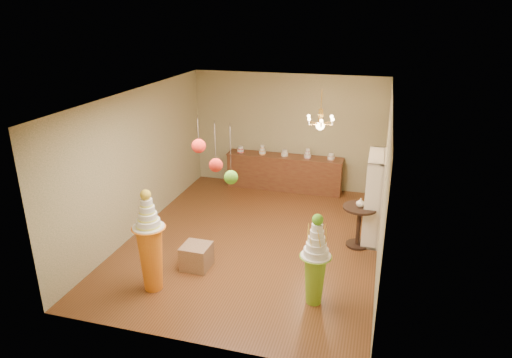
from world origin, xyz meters
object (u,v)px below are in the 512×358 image
(pedestal_green, at_px, (315,267))
(round_table, at_px, (359,221))
(pedestal_orange, at_px, (151,250))
(sideboard, at_px, (284,172))

(pedestal_green, height_order, round_table, pedestal_green)
(pedestal_orange, bearing_deg, round_table, 37.16)
(pedestal_green, distance_m, sideboard, 5.02)
(pedestal_orange, height_order, sideboard, pedestal_orange)
(pedestal_green, distance_m, round_table, 2.20)
(sideboard, xyz_separation_m, round_table, (2.10, -2.65, 0.08))
(round_table, bearing_deg, pedestal_orange, -142.84)
(pedestal_green, bearing_deg, sideboard, 107.95)
(round_table, bearing_deg, sideboard, 128.41)
(sideboard, bearing_deg, pedestal_green, -72.05)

